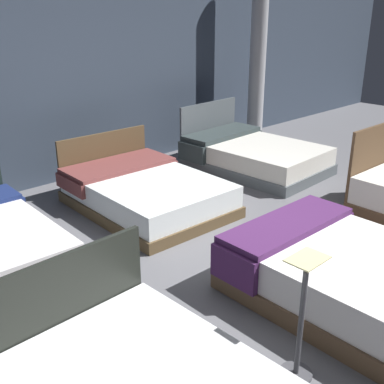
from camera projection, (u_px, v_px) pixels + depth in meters
ground_plane at (251, 257)px, 5.12m from camera, size 18.00×18.00×0.02m
showroom_back_wall at (67, 63)px, 6.91m from camera, size 18.00×0.06×3.50m
bed_1 at (348, 276)px, 4.27m from camera, size 1.61×2.08×0.55m
bed_4 at (145, 192)px, 6.27m from camera, size 1.62×2.16×0.84m
bed_5 at (252, 155)px, 7.77m from camera, size 1.60×2.21×0.98m
price_sign at (300, 333)px, 3.34m from camera, size 0.28×0.24×0.97m
support_pillar at (258, 51)px, 8.77m from camera, size 0.30×0.30×3.50m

